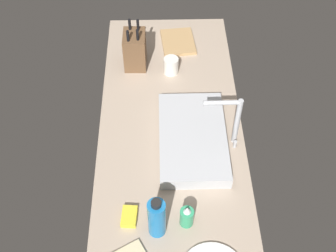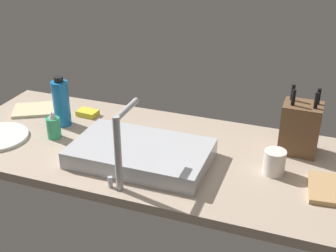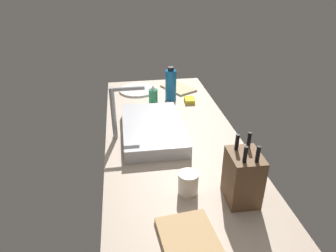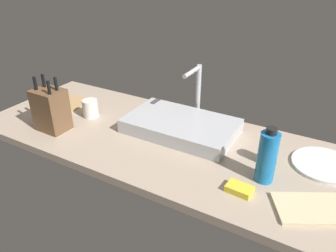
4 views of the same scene
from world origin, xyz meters
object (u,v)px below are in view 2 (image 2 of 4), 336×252
Objects in this scene: soap_bottle at (53,127)px; coffee_mug at (274,162)px; dish_sponge at (88,113)px; sink_basin at (141,153)px; knife_block at (300,128)px; faucet at (120,143)px; dish_towel at (40,109)px; water_bottle at (61,103)px.

soap_bottle reaches higher than coffee_mug.
coffee_mug is 86.97cm from dish_sponge.
knife_block is (-53.53, -27.10, 6.85)cm from sink_basin.
faucet reaches higher than dish_towel.
faucet reaches higher than sink_basin.
coffee_mug is at bearing -169.85° from sink_basin.
dish_towel is (20.87, -19.85, -4.26)cm from soap_bottle.
soap_bottle is at bearing -28.13° from faucet.
water_bottle is (43.15, -16.41, 6.92)cm from sink_basin.
sink_basin is 1.86× the size of faucet.
soap_bottle is at bearing 136.43° from dish_towel.
dish_towel is at bearing -43.57° from soap_bottle.
water_bottle is (3.03, -11.63, 5.23)cm from soap_bottle.
coffee_mug is (-46.79, -25.29, -11.89)cm from faucet.
dish_towel is 23.53cm from dish_sponge.
soap_bottle is 87.34cm from coffee_mug.
knife_block is at bearing -173.69° from water_bottle.
soap_bottle is 0.50× the size of dish_towel.
coffee_mug is (-47.13, -8.44, 1.29)cm from sink_basin.
soap_bottle is 13.11cm from water_bottle.
dish_towel is (61.33, -41.48, -15.75)cm from faucet.
knife_block is 2.88× the size of coffee_mug.
knife_block reaches higher than dish_towel.
dish_sponge is (91.18, -0.45, -8.82)cm from knife_block.
sink_basin is 4.36× the size of soap_bottle.
water_bottle is 15.28cm from dish_sponge.
knife_block is 1.19× the size of water_bottle.
knife_block is 114.93cm from dish_towel.
dish_sponge is at bearing -36.19° from sink_basin.
soap_bottle is (40.13, -4.78, 1.69)cm from sink_basin.
sink_basin is at bearing 158.01° from dish_towel.
faucet reaches higher than dish_sponge.
water_bottle is at bearing -37.41° from faucet.
faucet is at bearing 151.87° from soap_bottle.
soap_bottle reaches higher than dish_sponge.
dish_sponge is (-23.34, -2.92, 0.60)cm from dish_towel.
sink_basin reaches higher than dish_towel.
sink_basin is 40.44cm from soap_bottle.
knife_block is (-53.19, -43.95, -6.33)cm from faucet.
dish_sponge is at bearing -49.45° from faucet.
dish_sponge is (-5.50, -11.14, -8.89)cm from water_bottle.
sink_basin is at bearing -88.85° from faucet.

